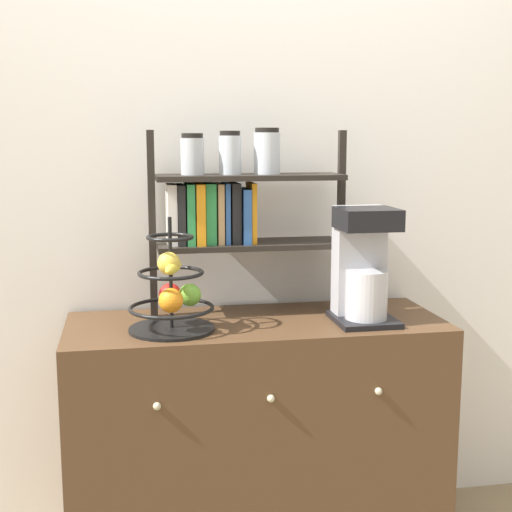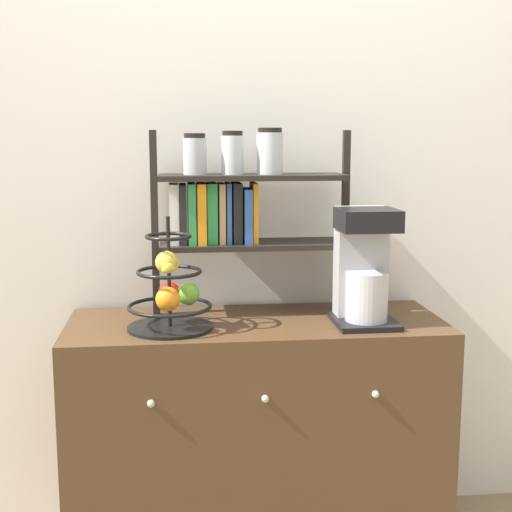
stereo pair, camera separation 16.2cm
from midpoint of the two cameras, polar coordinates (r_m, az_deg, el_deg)
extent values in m
cube|color=silver|center=(2.58, -2.95, 6.91)|extent=(7.00, 0.05, 2.60)
cube|color=#4C331E|center=(2.51, -1.89, -14.26)|extent=(1.25, 0.48, 0.81)
sphere|color=#B2AD8C|center=(2.17, -10.10, -11.78)|extent=(0.02, 0.02, 0.02)
sphere|color=#B2AD8C|center=(2.20, -0.95, -11.36)|extent=(0.02, 0.02, 0.02)
sphere|color=#B2AD8C|center=(2.27, 7.75, -10.70)|extent=(0.02, 0.02, 0.02)
cube|color=black|center=(2.37, 6.68, -5.09)|extent=(0.20, 0.22, 0.02)
cube|color=#B7B7BC|center=(2.39, 6.34, -0.33)|extent=(0.17, 0.09, 0.36)
cylinder|color=#B7B7BC|center=(2.33, 6.87, -3.11)|extent=(0.14, 0.14, 0.16)
cube|color=black|center=(2.30, 6.92, 2.97)|extent=(0.19, 0.18, 0.07)
cylinder|color=black|center=(2.28, -8.78, -5.80)|extent=(0.27, 0.27, 0.01)
cylinder|color=black|center=(2.24, -8.90, -1.36)|extent=(0.01, 0.01, 0.35)
torus|color=black|center=(2.27, -8.83, -4.14)|extent=(0.27, 0.27, 0.01)
torus|color=black|center=(2.24, -8.90, -1.36)|extent=(0.21, 0.21, 0.01)
torus|color=black|center=(2.22, -8.97, 1.48)|extent=(0.15, 0.15, 0.01)
sphere|color=red|center=(2.29, -8.90, -3.07)|extent=(0.07, 0.07, 0.07)
sphere|color=#6BAD33|center=(2.28, -7.35, -3.12)|extent=(0.07, 0.07, 0.07)
sphere|color=orange|center=(2.20, -8.93, -3.55)|extent=(0.08, 0.08, 0.08)
ellipsoid|color=yellow|center=(2.21, -8.72, -0.92)|extent=(0.08, 0.15, 0.04)
sphere|color=gold|center=(2.21, -9.08, -0.59)|extent=(0.07, 0.07, 0.07)
cube|color=black|center=(2.41, -10.22, 2.44)|extent=(0.02, 0.02, 0.63)
cube|color=black|center=(2.50, 4.97, 2.81)|extent=(0.02, 0.02, 0.63)
cube|color=black|center=(2.45, -2.47, 0.90)|extent=(0.63, 0.20, 0.02)
cube|color=black|center=(2.42, -2.51, 6.33)|extent=(0.63, 0.20, 0.02)
cube|color=white|center=(2.41, -8.69, 3.31)|extent=(0.03, 0.13, 0.20)
cube|color=black|center=(2.41, -7.98, 3.32)|extent=(0.02, 0.15, 0.20)
cube|color=#2D8C47|center=(2.41, -7.27, 3.37)|extent=(0.03, 0.15, 0.20)
cube|color=orange|center=(2.41, -6.51, 3.39)|extent=(0.03, 0.16, 0.20)
cube|color=#2D8C47|center=(2.42, -5.67, 3.41)|extent=(0.03, 0.13, 0.20)
cube|color=tan|center=(2.42, -4.89, 3.42)|extent=(0.02, 0.13, 0.20)
cube|color=#2D599E|center=(2.42, -4.35, 3.44)|extent=(0.02, 0.13, 0.20)
cube|color=black|center=(2.43, -3.67, 3.46)|extent=(0.03, 0.13, 0.20)
cube|color=#2D599E|center=(2.43, -2.87, 3.25)|extent=(0.03, 0.16, 0.18)
cube|color=orange|center=(2.43, -2.29, 3.49)|extent=(0.02, 0.13, 0.20)
cylinder|color=#ADB2B7|center=(2.40, -7.05, 7.90)|extent=(0.08, 0.08, 0.12)
cylinder|color=black|center=(2.40, -7.08, 9.54)|extent=(0.07, 0.07, 0.02)
cylinder|color=silver|center=(2.41, -4.03, 8.05)|extent=(0.08, 0.08, 0.13)
cylinder|color=black|center=(2.41, -4.05, 9.78)|extent=(0.07, 0.07, 0.02)
cylinder|color=silver|center=(2.43, -1.04, 8.20)|extent=(0.09, 0.09, 0.14)
cylinder|color=black|center=(2.43, -1.04, 10.04)|extent=(0.08, 0.08, 0.02)
camera|label=1|loc=(0.08, -91.99, -0.33)|focal=50.00mm
camera|label=2|loc=(0.08, 88.01, 0.33)|focal=50.00mm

